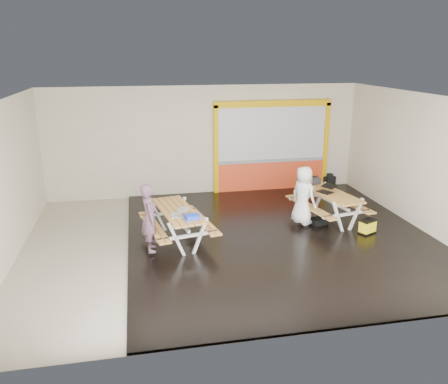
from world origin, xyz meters
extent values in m
cube|color=#B9B09C|center=(0.00, 0.00, -0.01)|extent=(10.00, 8.00, 0.01)
cube|color=white|center=(0.00, 0.00, 3.50)|extent=(10.00, 8.00, 0.01)
cube|color=beige|center=(0.00, 4.00, 1.75)|extent=(10.00, 0.01, 3.50)
cube|color=beige|center=(0.00, -4.00, 1.75)|extent=(10.00, 0.01, 3.50)
cube|color=beige|center=(-5.00, 0.00, 1.75)|extent=(0.01, 8.00, 3.50)
cube|color=beige|center=(5.00, 0.00, 1.75)|extent=(0.01, 8.00, 3.50)
cube|color=black|center=(1.25, 0.00, 0.03)|extent=(7.50, 7.98, 0.05)
cube|color=#F74922|center=(2.20, 3.93, 0.50)|extent=(3.60, 0.12, 1.00)
cube|color=gray|center=(2.20, 3.93, 1.03)|extent=(3.60, 0.14, 0.10)
cube|color=silver|center=(2.20, 3.94, 1.94)|extent=(3.60, 0.08, 1.72)
cube|color=#F0B303|center=(0.33, 3.92, 1.45)|extent=(0.14, 0.16, 2.90)
cube|color=#F0B303|center=(4.07, 3.92, 1.45)|extent=(0.14, 0.16, 2.90)
cube|color=#F0B303|center=(2.20, 3.92, 2.90)|extent=(3.88, 0.16, 0.20)
cube|color=#C78E46|center=(-1.59, 0.10, 0.84)|extent=(0.55, 2.14, 0.04)
cube|color=#C78E46|center=(-1.44, 0.13, 0.84)|extent=(0.55, 2.14, 0.04)
cube|color=#C78E46|center=(-1.29, 0.16, 0.84)|extent=(0.55, 2.14, 0.04)
cube|color=#C78E46|center=(-1.14, 0.19, 0.84)|extent=(0.55, 2.14, 0.04)
cube|color=#C78E46|center=(-0.99, 0.22, 0.84)|extent=(0.55, 2.14, 0.04)
cube|color=white|center=(-1.41, -0.70, 0.45)|extent=(0.40, 0.14, 0.86)
cube|color=white|center=(-0.85, -0.59, 0.45)|extent=(0.40, 0.14, 0.86)
cube|color=white|center=(-1.13, -0.65, 0.50)|extent=(1.46, 0.35, 0.06)
cube|color=white|center=(-1.13, -0.65, 0.78)|extent=(0.73, 0.20, 0.06)
cube|color=white|center=(-1.72, 0.91, 0.45)|extent=(0.40, 0.14, 0.86)
cube|color=white|center=(-1.17, 1.02, 0.45)|extent=(0.40, 0.14, 0.86)
cube|color=white|center=(-1.45, 0.96, 0.50)|extent=(1.46, 0.35, 0.06)
cube|color=white|center=(-1.45, 0.96, 0.78)|extent=(0.73, 0.20, 0.06)
cube|color=white|center=(-1.29, 0.16, 0.62)|extent=(0.41, 1.75, 0.06)
cube|color=#C78E46|center=(-1.94, 0.03, 0.51)|extent=(0.54, 2.14, 0.04)
cube|color=#C78E46|center=(-1.80, 0.06, 0.51)|extent=(0.54, 2.14, 0.04)
cube|color=#C78E46|center=(-0.78, 0.26, 0.51)|extent=(0.54, 2.14, 0.04)
cube|color=#C78E46|center=(-0.63, 0.29, 0.51)|extent=(0.54, 2.14, 0.04)
cube|color=#C78E46|center=(2.59, 0.73, 0.84)|extent=(0.55, 2.14, 0.04)
cube|color=#C78E46|center=(2.74, 0.76, 0.84)|extent=(0.55, 2.14, 0.04)
cube|color=#C78E46|center=(2.89, 0.79, 0.84)|extent=(0.55, 2.14, 0.04)
cube|color=#C78E46|center=(3.04, 0.82, 0.84)|extent=(0.55, 2.14, 0.04)
cube|color=#C78E46|center=(3.19, 0.85, 0.84)|extent=(0.55, 2.14, 0.04)
cube|color=white|center=(2.77, -0.07, 0.45)|extent=(0.40, 0.14, 0.86)
cube|color=white|center=(3.32, 0.04, 0.45)|extent=(0.40, 0.14, 0.86)
cube|color=white|center=(3.05, -0.02, 0.50)|extent=(1.46, 0.35, 0.06)
cube|color=white|center=(3.05, -0.02, 0.78)|extent=(0.72, 0.20, 0.06)
cube|color=white|center=(2.45, 1.53, 0.45)|extent=(0.40, 0.14, 0.86)
cube|color=white|center=(3.00, 1.64, 0.45)|extent=(0.40, 0.14, 0.86)
cube|color=white|center=(2.73, 1.59, 0.50)|extent=(1.46, 0.35, 0.06)
cube|color=white|center=(2.73, 1.59, 0.78)|extent=(0.72, 0.20, 0.06)
cube|color=white|center=(2.89, 0.79, 0.62)|extent=(0.41, 1.74, 0.06)
cube|color=#C78E46|center=(2.24, 0.66, 0.51)|extent=(0.54, 2.13, 0.04)
cube|color=#C78E46|center=(2.38, 0.69, 0.51)|extent=(0.54, 2.13, 0.04)
cube|color=#C78E46|center=(3.40, 0.89, 0.51)|extent=(0.54, 2.13, 0.04)
cube|color=#C78E46|center=(3.54, 0.92, 0.51)|extent=(0.54, 2.13, 0.04)
imported|color=#6B495D|center=(-1.97, -0.36, 0.90)|extent=(0.42, 0.61, 1.59)
imported|color=white|center=(2.05, 0.55, 0.89)|extent=(0.78, 0.90, 1.55)
cube|color=silver|center=(-1.35, -0.24, 0.87)|extent=(0.27, 0.38, 0.02)
cube|color=silver|center=(-1.19, -0.24, 1.00)|extent=(0.25, 0.38, 0.07)
cube|color=silver|center=(-1.19, -0.24, 1.00)|extent=(0.21, 0.34, 0.06)
cube|color=black|center=(2.76, 0.79, 0.87)|extent=(0.43, 0.48, 0.02)
cube|color=black|center=(2.91, 0.87, 1.01)|extent=(0.41, 0.47, 0.08)
cube|color=silver|center=(2.91, 0.87, 1.01)|extent=(0.35, 0.41, 0.06)
cube|color=blue|center=(-1.02, -0.52, 0.91)|extent=(0.38, 0.31, 0.10)
cube|color=black|center=(2.73, 1.60, 0.95)|extent=(0.45, 0.30, 0.18)
cylinder|color=black|center=(2.73, 1.60, 1.08)|extent=(0.30, 0.10, 0.02)
cube|color=black|center=(3.37, 1.88, 0.74)|extent=(0.37, 0.31, 0.46)
cylinder|color=black|center=(3.37, 1.88, 0.99)|extent=(0.27, 0.27, 0.11)
cube|color=black|center=(2.54, 0.57, 0.13)|extent=(0.49, 0.41, 0.16)
cube|color=black|center=(3.50, -0.28, 0.07)|extent=(0.49, 0.41, 0.04)
cube|color=yellow|center=(3.50, -0.28, 0.23)|extent=(0.46, 0.39, 0.31)
cube|color=black|center=(3.50, -0.28, 0.39)|extent=(0.49, 0.41, 0.03)
camera|label=1|loc=(-2.16, -10.02, 4.50)|focal=36.02mm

